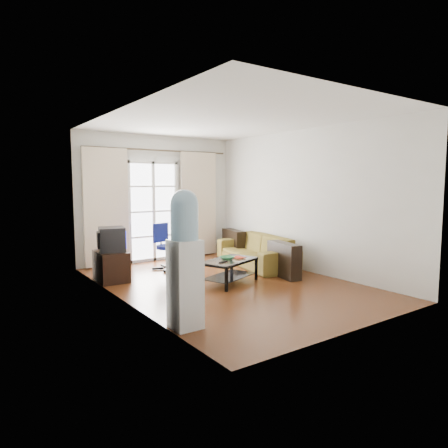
{
  "coord_description": "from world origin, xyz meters",
  "views": [
    {
      "loc": [
        -3.82,
        -5.37,
        1.69
      ],
      "look_at": [
        0.18,
        0.35,
        0.97
      ],
      "focal_mm": 32.0,
      "sensor_mm": 36.0,
      "label": 1
    }
  ],
  "objects_px": {
    "coffee_table": "(229,268)",
    "task_chair": "(167,256)",
    "crt_tv": "(111,239)",
    "tv_stand": "(111,266)",
    "sofa": "(256,250)",
    "water_cooler": "(185,256)"
  },
  "relations": [
    {
      "from": "tv_stand",
      "to": "crt_tv",
      "type": "relative_size",
      "value": 1.3
    },
    {
      "from": "coffee_table",
      "to": "water_cooler",
      "type": "bearing_deg",
      "value": -139.51
    },
    {
      "from": "tv_stand",
      "to": "crt_tv",
      "type": "xyz_separation_m",
      "value": [
        0.0,
        -0.02,
        0.47
      ]
    },
    {
      "from": "sofa",
      "to": "crt_tv",
      "type": "relative_size",
      "value": 4.19
    },
    {
      "from": "sofa",
      "to": "crt_tv",
      "type": "distance_m",
      "value": 2.93
    },
    {
      "from": "task_chair",
      "to": "sofa",
      "type": "bearing_deg",
      "value": -38.31
    },
    {
      "from": "coffee_table",
      "to": "tv_stand",
      "type": "height_order",
      "value": "tv_stand"
    },
    {
      "from": "coffee_table",
      "to": "task_chair",
      "type": "xyz_separation_m",
      "value": [
        -0.36,
        1.61,
        0.0
      ]
    },
    {
      "from": "water_cooler",
      "to": "sofa",
      "type": "bearing_deg",
      "value": 37.59
    },
    {
      "from": "sofa",
      "to": "crt_tv",
      "type": "height_order",
      "value": "crt_tv"
    },
    {
      "from": "coffee_table",
      "to": "water_cooler",
      "type": "height_order",
      "value": "water_cooler"
    },
    {
      "from": "sofa",
      "to": "crt_tv",
      "type": "xyz_separation_m",
      "value": [
        -2.87,
        0.41,
        0.41
      ]
    },
    {
      "from": "sofa",
      "to": "crt_tv",
      "type": "bearing_deg",
      "value": -86.71
    },
    {
      "from": "task_chair",
      "to": "water_cooler",
      "type": "height_order",
      "value": "water_cooler"
    },
    {
      "from": "tv_stand",
      "to": "task_chair",
      "type": "height_order",
      "value": "task_chair"
    },
    {
      "from": "coffee_table",
      "to": "crt_tv",
      "type": "xyz_separation_m",
      "value": [
        -1.56,
        1.3,
        0.46
      ]
    },
    {
      "from": "water_cooler",
      "to": "tv_stand",
      "type": "bearing_deg",
      "value": 88.45
    },
    {
      "from": "coffee_table",
      "to": "task_chair",
      "type": "bearing_deg",
      "value": 102.47
    },
    {
      "from": "crt_tv",
      "to": "task_chair",
      "type": "relative_size",
      "value": 0.6
    },
    {
      "from": "sofa",
      "to": "task_chair",
      "type": "distance_m",
      "value": 1.81
    },
    {
      "from": "crt_tv",
      "to": "water_cooler",
      "type": "height_order",
      "value": "water_cooler"
    },
    {
      "from": "coffee_table",
      "to": "tv_stand",
      "type": "xyz_separation_m",
      "value": [
        -1.57,
        1.32,
        -0.0
      ]
    }
  ]
}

